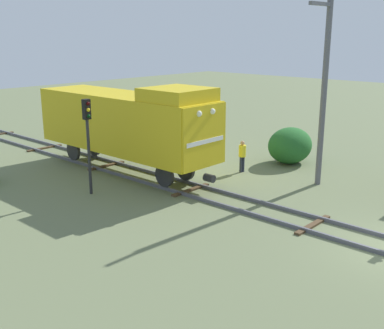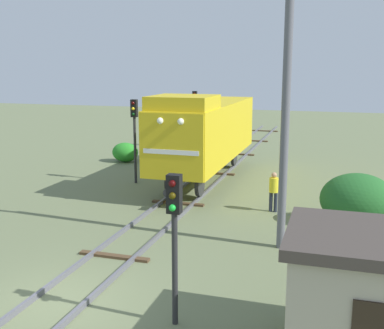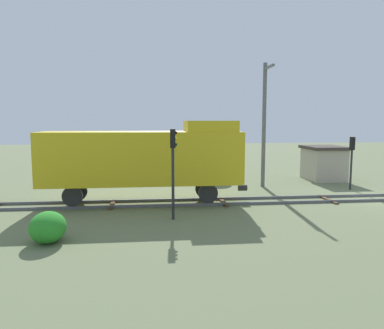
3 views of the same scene
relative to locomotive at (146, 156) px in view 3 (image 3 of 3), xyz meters
name	(u,v)px [view 3 (image 3 of 3)]	position (x,y,z in m)	size (l,w,h in m)	color
ground_plane	(377,199)	(0.00, -14.03, -2.77)	(114.79, 114.79, 0.00)	#66704C
railway_track	(377,198)	(0.00, -14.03, -2.70)	(2.40, 76.53, 0.16)	#595960
locomotive	(146,156)	(0.00, 0.00, 0.00)	(2.90, 11.60, 4.60)	gold
traffic_signal_near	(352,153)	(3.20, -14.09, -0.21)	(0.32, 0.34, 3.66)	#262628
traffic_signal_mid	(173,157)	(-3.40, -1.35, 0.26)	(0.32, 0.34, 4.37)	#262628
worker_by_signal	(210,175)	(4.20, -4.33, -1.78)	(0.38, 0.38, 1.70)	#262B38
catenary_mast	(264,122)	(4.94, -8.36, 1.88)	(1.94, 0.28, 8.80)	#595960
relay_hut	(324,163)	(7.50, -14.16, -1.38)	(3.50, 2.90, 2.74)	#B2A893
bush_near	(214,169)	(7.51, -5.23, -1.75)	(2.82, 2.31, 2.05)	#225D26
bush_mid	(48,227)	(-6.36, 3.74, -2.16)	(1.70, 1.39, 1.24)	#298726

